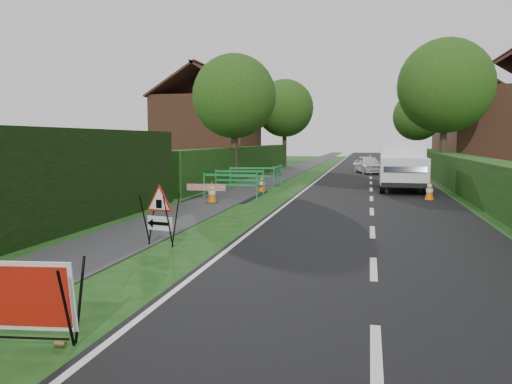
{
  "coord_description": "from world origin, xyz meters",
  "views": [
    {
      "loc": [
        2.38,
        -7.6,
        2.22
      ],
      "look_at": [
        -0.41,
        4.69,
        0.9
      ],
      "focal_mm": 35.0,
      "sensor_mm": 36.0,
      "label": 1
    }
  ],
  "objects_px": {
    "works_van": "(402,164)",
    "hatchback_car": "(369,165)",
    "red_rect_sign": "(25,298)",
    "triangle_sign": "(158,211)"
  },
  "relations": [
    {
      "from": "triangle_sign",
      "to": "hatchback_car",
      "type": "bearing_deg",
      "value": 92.15
    },
    {
      "from": "red_rect_sign",
      "to": "works_van",
      "type": "height_order",
      "value": "works_van"
    },
    {
      "from": "triangle_sign",
      "to": "works_van",
      "type": "height_order",
      "value": "works_van"
    },
    {
      "from": "red_rect_sign",
      "to": "hatchback_car",
      "type": "distance_m",
      "value": 29.53
    },
    {
      "from": "works_van",
      "to": "hatchback_car",
      "type": "distance_m",
      "value": 11.15
    },
    {
      "from": "red_rect_sign",
      "to": "hatchback_car",
      "type": "relative_size",
      "value": 0.34
    },
    {
      "from": "triangle_sign",
      "to": "works_van",
      "type": "bearing_deg",
      "value": 78.79
    },
    {
      "from": "triangle_sign",
      "to": "works_van",
      "type": "xyz_separation_m",
      "value": [
        5.68,
        13.24,
        0.4
      ]
    },
    {
      "from": "red_rect_sign",
      "to": "works_van",
      "type": "distance_m",
      "value": 18.96
    },
    {
      "from": "red_rect_sign",
      "to": "hatchback_car",
      "type": "xyz_separation_m",
      "value": [
        3.54,
        29.32,
        0.05
      ]
    }
  ]
}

